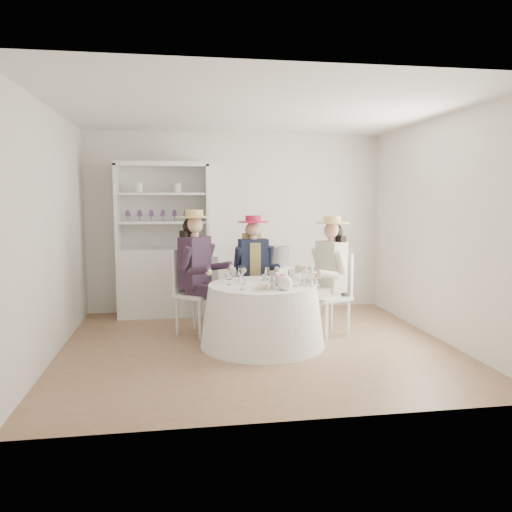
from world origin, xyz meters
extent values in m
plane|color=brown|center=(0.00, 0.00, 0.00)|extent=(4.50, 4.50, 0.00)
plane|color=white|center=(0.00, 0.00, 2.70)|extent=(4.50, 4.50, 0.00)
plane|color=silver|center=(0.00, 2.00, 1.35)|extent=(4.50, 0.00, 4.50)
plane|color=silver|center=(0.00, -2.00, 1.35)|extent=(4.50, 0.00, 4.50)
plane|color=silver|center=(-2.25, 0.00, 1.35)|extent=(0.00, 4.50, 4.50)
plane|color=silver|center=(2.25, 0.00, 1.35)|extent=(0.00, 4.50, 4.50)
cone|color=white|center=(0.07, 0.04, 0.35)|extent=(1.46, 1.46, 0.70)
cylinder|color=white|center=(0.07, 0.04, 0.71)|extent=(1.26, 1.26, 0.02)
cube|color=silver|center=(-1.11, 1.75, 0.50)|extent=(1.40, 0.78, 0.99)
cube|color=silver|center=(-1.11, 1.97, 1.60)|extent=(1.30, 0.34, 1.21)
cube|color=silver|center=(-1.11, 1.75, 2.20)|extent=(1.40, 0.78, 0.07)
cube|color=silver|center=(-1.75, 1.75, 1.60)|extent=(0.15, 0.49, 1.21)
cube|color=silver|center=(-0.47, 1.75, 1.60)|extent=(0.15, 0.49, 1.21)
cube|color=silver|center=(-1.11, 1.75, 1.38)|extent=(1.30, 0.71, 0.03)
cube|color=silver|center=(-1.11, 1.75, 1.78)|extent=(1.30, 0.71, 0.03)
sphere|color=white|center=(-0.61, 1.75, 1.46)|extent=(0.15, 0.15, 0.15)
cube|color=silver|center=(0.60, 1.65, 0.35)|extent=(0.60, 0.60, 0.71)
cylinder|color=black|center=(0.60, 1.65, 0.85)|extent=(0.38, 0.38, 0.29)
cube|color=silver|center=(-0.68, 0.65, 0.50)|extent=(0.63, 0.63, 0.04)
cylinder|color=silver|center=(-0.65, 0.39, 0.25)|extent=(0.04, 0.04, 0.49)
cylinder|color=silver|center=(-0.42, 0.67, 0.25)|extent=(0.04, 0.04, 0.49)
cylinder|color=silver|center=(-0.93, 0.62, 0.25)|extent=(0.04, 0.04, 0.49)
cylinder|color=silver|center=(-0.70, 0.90, 0.25)|extent=(0.04, 0.04, 0.49)
cube|color=silver|center=(-0.83, 0.77, 0.81)|extent=(0.29, 0.35, 0.56)
cube|color=black|center=(-0.69, 0.66, 0.92)|extent=(0.43, 0.45, 0.65)
cube|color=black|center=(-0.63, 0.48, 0.59)|extent=(0.39, 0.35, 0.13)
cylinder|color=black|center=(-0.51, 0.38, 0.26)|extent=(0.11, 0.11, 0.51)
cylinder|color=black|center=(-0.80, 0.45, 1.00)|extent=(0.21, 0.20, 0.31)
cube|color=black|center=(-0.51, 0.64, 0.59)|extent=(0.39, 0.35, 0.13)
cylinder|color=black|center=(-0.39, 0.54, 0.26)|extent=(0.11, 0.11, 0.51)
cylinder|color=black|center=(-0.51, 0.81, 1.00)|extent=(0.21, 0.20, 0.31)
cylinder|color=#D8A889|center=(-0.69, 0.66, 1.26)|extent=(0.10, 0.10, 0.09)
sphere|color=#D8A889|center=(-0.69, 0.66, 1.39)|extent=(0.21, 0.21, 0.21)
sphere|color=black|center=(-0.73, 0.69, 1.37)|extent=(0.21, 0.21, 0.21)
cube|color=black|center=(-0.76, 0.72, 1.11)|extent=(0.24, 0.26, 0.43)
cylinder|color=tan|center=(-0.69, 0.66, 1.49)|extent=(0.45, 0.45, 0.01)
cylinder|color=tan|center=(-0.69, 0.66, 1.53)|extent=(0.22, 0.22, 0.09)
cube|color=silver|center=(0.11, 0.99, 0.48)|extent=(0.46, 0.46, 0.04)
cylinder|color=silver|center=(-0.04, 0.81, 0.23)|extent=(0.04, 0.04, 0.46)
cylinder|color=silver|center=(0.29, 0.84, 0.23)|extent=(0.04, 0.04, 0.46)
cylinder|color=silver|center=(-0.08, 1.14, 0.23)|extent=(0.04, 0.04, 0.46)
cylinder|color=silver|center=(0.26, 1.18, 0.23)|extent=(0.04, 0.04, 0.46)
cube|color=silver|center=(0.09, 1.18, 0.76)|extent=(0.40, 0.07, 0.53)
cube|color=black|center=(0.11, 1.01, 0.87)|extent=(0.40, 0.25, 0.61)
cube|color=tan|center=(0.11, 1.01, 0.87)|extent=(0.17, 0.25, 0.53)
cube|color=black|center=(0.03, 0.86, 0.56)|extent=(0.17, 0.37, 0.13)
cylinder|color=black|center=(0.04, 0.71, 0.24)|extent=(0.11, 0.11, 0.49)
cylinder|color=black|center=(-0.11, 0.95, 0.94)|extent=(0.11, 0.19, 0.29)
cube|color=black|center=(0.22, 0.88, 0.56)|extent=(0.17, 0.37, 0.13)
cylinder|color=black|center=(0.23, 0.73, 0.24)|extent=(0.11, 0.11, 0.49)
cylinder|color=black|center=(0.33, 1.00, 0.94)|extent=(0.11, 0.19, 0.29)
cylinder|color=#D8A889|center=(0.11, 1.01, 1.19)|extent=(0.10, 0.10, 0.08)
sphere|color=#D8A889|center=(0.11, 1.01, 1.31)|extent=(0.20, 0.20, 0.20)
sphere|color=tan|center=(0.10, 1.06, 1.29)|extent=(0.20, 0.20, 0.20)
cube|color=tan|center=(0.10, 1.10, 1.05)|extent=(0.26, 0.11, 0.40)
cylinder|color=#BD1C45|center=(0.11, 1.01, 1.41)|extent=(0.42, 0.42, 0.01)
cylinder|color=#BD1C45|center=(0.11, 1.01, 1.45)|extent=(0.21, 0.21, 0.08)
cube|color=silver|center=(0.97, 0.34, 0.48)|extent=(0.55, 0.55, 0.04)
cylinder|color=silver|center=(0.75, 0.44, 0.23)|extent=(0.04, 0.04, 0.47)
cylinder|color=silver|center=(0.88, 0.12, 0.23)|extent=(0.04, 0.04, 0.47)
cylinder|color=silver|center=(1.07, 0.56, 0.23)|extent=(0.04, 0.04, 0.47)
cylinder|color=silver|center=(1.19, 0.24, 0.23)|extent=(0.04, 0.04, 0.47)
cube|color=silver|center=(1.15, 0.41, 0.77)|extent=(0.18, 0.39, 0.53)
cube|color=beige|center=(0.99, 0.35, 0.87)|extent=(0.34, 0.43, 0.62)
cube|color=beige|center=(0.82, 0.39, 0.56)|extent=(0.39, 0.26, 0.13)
cylinder|color=beige|center=(0.68, 0.33, 0.25)|extent=(0.11, 0.11, 0.49)
cylinder|color=beige|center=(0.87, 0.54, 0.95)|extent=(0.21, 0.16, 0.29)
cube|color=beige|center=(0.89, 0.21, 0.56)|extent=(0.39, 0.26, 0.13)
cylinder|color=beige|center=(0.75, 0.15, 0.25)|extent=(0.11, 0.11, 0.49)
cylinder|color=beige|center=(1.03, 0.13, 0.95)|extent=(0.21, 0.16, 0.29)
cylinder|color=#D8A889|center=(0.99, 0.35, 1.20)|extent=(0.10, 0.10, 0.09)
sphere|color=#D8A889|center=(0.99, 0.35, 1.32)|extent=(0.20, 0.20, 0.20)
sphere|color=black|center=(1.04, 0.37, 1.31)|extent=(0.20, 0.20, 0.20)
cube|color=black|center=(1.07, 0.38, 1.06)|extent=(0.17, 0.27, 0.41)
cylinder|color=tan|center=(0.99, 0.35, 1.42)|extent=(0.43, 0.43, 0.01)
cylinder|color=tan|center=(0.99, 0.35, 1.46)|extent=(0.21, 0.21, 0.09)
cube|color=silver|center=(-0.51, 1.52, 0.42)|extent=(0.39, 0.39, 0.04)
cylinder|color=silver|center=(-0.36, 1.66, 0.21)|extent=(0.03, 0.03, 0.41)
cylinder|color=silver|center=(-0.65, 1.68, 0.21)|extent=(0.03, 0.03, 0.41)
cylinder|color=silver|center=(-0.37, 1.36, 0.21)|extent=(0.03, 0.03, 0.41)
cylinder|color=silver|center=(-0.67, 1.38, 0.21)|extent=(0.03, 0.03, 0.41)
cube|color=silver|center=(-0.52, 1.35, 0.67)|extent=(0.36, 0.05, 0.47)
imported|color=white|center=(-0.13, 0.21, 0.75)|extent=(0.09, 0.09, 0.06)
imported|color=white|center=(0.14, 0.28, 0.76)|extent=(0.09, 0.09, 0.07)
imported|color=white|center=(0.33, 0.17, 0.76)|extent=(0.09, 0.09, 0.07)
imported|color=white|center=(0.26, 0.00, 0.75)|extent=(0.24, 0.24, 0.05)
sphere|color=pink|center=(0.31, -0.05, 0.80)|extent=(0.06, 0.06, 0.06)
sphere|color=white|center=(0.30, -0.02, 0.80)|extent=(0.06, 0.06, 0.06)
sphere|color=pink|center=(0.28, 0.00, 0.80)|extent=(0.06, 0.06, 0.06)
sphere|color=white|center=(0.24, 0.00, 0.80)|extent=(0.06, 0.06, 0.06)
sphere|color=pink|center=(0.22, -0.02, 0.80)|extent=(0.06, 0.06, 0.06)
sphere|color=white|center=(0.21, -0.05, 0.80)|extent=(0.06, 0.06, 0.06)
sphere|color=pink|center=(0.22, -0.08, 0.80)|extent=(0.06, 0.06, 0.06)
sphere|color=white|center=(0.24, -0.10, 0.80)|extent=(0.06, 0.06, 0.06)
sphere|color=pink|center=(0.28, -0.10, 0.80)|extent=(0.06, 0.06, 0.06)
sphere|color=white|center=(0.30, -0.08, 0.80)|extent=(0.06, 0.06, 0.06)
sphere|color=white|center=(0.25, -0.35, 0.80)|extent=(0.17, 0.17, 0.17)
cylinder|color=white|center=(0.36, -0.35, 0.81)|extent=(0.10, 0.03, 0.08)
cylinder|color=white|center=(0.25, -0.35, 0.89)|extent=(0.04, 0.04, 0.02)
cylinder|color=white|center=(0.04, -0.31, 0.73)|extent=(0.29, 0.29, 0.01)
cube|color=beige|center=(-0.02, -0.33, 0.76)|extent=(0.07, 0.04, 0.03)
cube|color=beige|center=(0.04, -0.31, 0.77)|extent=(0.07, 0.06, 0.03)
cube|color=beige|center=(0.09, -0.29, 0.76)|extent=(0.08, 0.07, 0.03)
cube|color=beige|center=(0.02, -0.27, 0.77)|extent=(0.08, 0.08, 0.03)
cube|color=beige|center=(0.07, -0.35, 0.76)|extent=(0.07, 0.08, 0.03)
cylinder|color=white|center=(0.59, -0.09, 0.73)|extent=(0.23, 0.23, 0.01)
cylinder|color=white|center=(0.59, -0.09, 0.80)|extent=(0.02, 0.02, 0.15)
cylinder|color=white|center=(0.59, -0.09, 0.88)|extent=(0.17, 0.17, 0.01)
camera|label=1|loc=(-0.90, -5.61, 1.73)|focal=35.00mm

